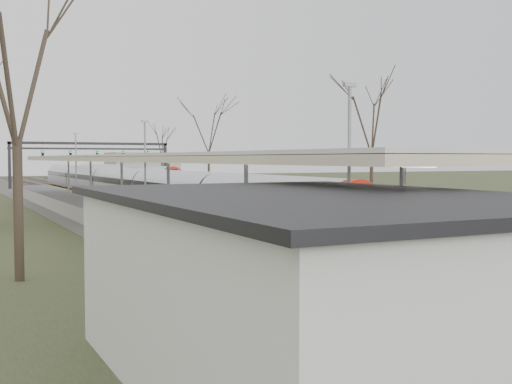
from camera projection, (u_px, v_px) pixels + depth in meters
track_bed at (163, 200)px, 58.69m from camera, size 24.00×160.00×0.22m
platform at (107, 215)px, 38.87m from camera, size 3.50×69.00×1.00m
canopy at (126, 158)px, 34.66m from camera, size 4.10×50.00×3.11m
station_building at (317, 294)px, 10.92m from camera, size 6.00×9.00×3.20m
signal_gantry at (92, 151)px, 85.24m from camera, size 21.00×0.59×6.08m
tree_west_near at (15, 49)px, 19.78m from camera, size 5.00×5.00×10.30m
tree_east_far at (372, 117)px, 52.82m from camera, size 5.00×5.00×10.30m
train_near at (124, 184)px, 60.15m from camera, size 2.62×75.21×3.05m
train_far at (120, 176)px, 88.81m from camera, size 2.62×45.21×3.05m
passenger at (418, 255)px, 13.55m from camera, size 0.54×0.71×1.75m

